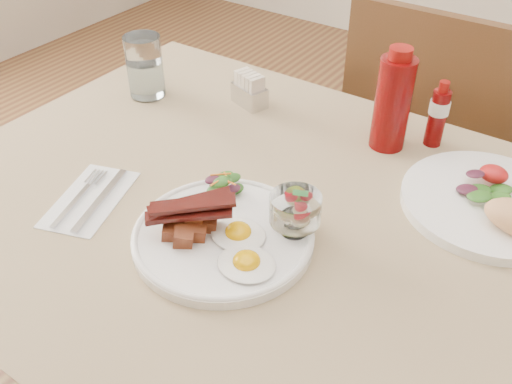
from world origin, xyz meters
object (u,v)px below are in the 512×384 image
object	(u,v)px
fruit_cup	(295,209)
hot_sauce_bottle	(438,115)
ketchup_bottle	(393,102)
table	(303,266)
main_plate	(223,237)
water_glass	(145,70)
second_plate	(498,206)
chair_far	(431,154)
sugar_caddy	(249,91)

from	to	relation	value
fruit_cup	hot_sauce_bottle	bearing A→B (deg)	78.74
ketchup_bottle	table	bearing A→B (deg)	-90.97
main_plate	water_glass	world-z (taller)	water_glass
second_plate	ketchup_bottle	world-z (taller)	ketchup_bottle
main_plate	fruit_cup	distance (m)	0.12
table	hot_sauce_bottle	distance (m)	0.39
main_plate	hot_sauce_bottle	bearing A→B (deg)	69.99
chair_far	sugar_caddy	world-z (taller)	chair_far
second_plate	hot_sauce_bottle	distance (m)	0.23
chair_far	fruit_cup	xyz separation A→B (m)	(-0.00, -0.70, 0.29)
ketchup_bottle	sugar_caddy	xyz separation A→B (m)	(-0.31, -0.02, -0.06)
table	ketchup_bottle	xyz separation A→B (m)	(0.00, 0.29, 0.18)
chair_far	sugar_caddy	size ratio (longest dim) A/B	10.57
table	water_glass	world-z (taller)	water_glass
water_glass	table	bearing A→B (deg)	-19.98
hot_sauce_bottle	ketchup_bottle	bearing A→B (deg)	-142.46
second_plate	main_plate	bearing A→B (deg)	-137.41
fruit_cup	water_glass	distance (m)	0.56
chair_far	table	bearing A→B (deg)	-90.00
table	water_glass	bearing A→B (deg)	160.02
table	second_plate	world-z (taller)	second_plate
main_plate	hot_sauce_bottle	distance (m)	0.48
main_plate	fruit_cup	world-z (taller)	fruit_cup
water_glass	main_plate	bearing A→B (deg)	-34.04
main_plate	ketchup_bottle	size ratio (longest dim) A/B	1.42
table	second_plate	bearing A→B (deg)	39.95
ketchup_bottle	water_glass	xyz separation A→B (m)	(-0.52, -0.11, -0.03)
ketchup_bottle	sugar_caddy	distance (m)	0.31
chair_far	fruit_cup	bearing A→B (deg)	-90.05
ketchup_bottle	second_plate	bearing A→B (deg)	-21.66
water_glass	sugar_caddy	bearing A→B (deg)	23.28
main_plate	ketchup_bottle	bearing A→B (deg)	76.77
second_plate	sugar_caddy	distance (m)	0.55
main_plate	fruit_cup	bearing A→B (deg)	36.95
chair_far	main_plate	world-z (taller)	chair_far
main_plate	sugar_caddy	xyz separation A→B (m)	(-0.22, 0.38, 0.02)
fruit_cup	water_glass	bearing A→B (deg)	156.63
table	water_glass	distance (m)	0.57
second_plate	fruit_cup	bearing A→B (deg)	-135.58
table	main_plate	world-z (taller)	main_plate
hot_sauce_bottle	water_glass	size ratio (longest dim) A/B	0.98
second_plate	water_glass	world-z (taller)	water_glass
chair_far	main_plate	bearing A→B (deg)	-96.57
sugar_caddy	water_glass	distance (m)	0.23
ketchup_bottle	hot_sauce_bottle	size ratio (longest dim) A/B	1.51
table	sugar_caddy	world-z (taller)	sugar_caddy
table	chair_far	xyz separation A→B (m)	(0.00, 0.66, -0.14)
fruit_cup	sugar_caddy	size ratio (longest dim) A/B	0.90
hot_sauce_bottle	water_glass	xyz separation A→B (m)	(-0.59, -0.16, -0.00)
ketchup_bottle	water_glass	size ratio (longest dim) A/B	1.48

